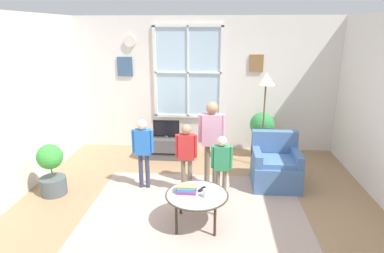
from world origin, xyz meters
name	(u,v)px	position (x,y,z in m)	size (l,w,h in m)	color
ground_plane	(195,215)	(0.00, 0.00, -0.01)	(6.06, 6.06, 0.02)	#9E7A56
back_wall	(203,84)	(-0.02, 2.79, 1.40)	(5.46, 0.17, 2.78)	silver
area_rug	(196,210)	(0.01, 0.11, 0.00)	(3.12, 2.37, 0.01)	tan
tv_stand	(167,147)	(-0.72, 2.11, 0.21)	(1.04, 0.44, 0.42)	#4C4C51
television	(166,129)	(-0.72, 2.10, 0.61)	(0.52, 0.08, 0.36)	#4C4C4C
armchair	(275,167)	(1.27, 1.03, 0.33)	(0.76, 0.74, 0.87)	#476B9E
coffee_table	(197,196)	(0.04, -0.25, 0.42)	(0.83, 0.83, 0.45)	#99B2B7
book_stack	(186,189)	(-0.10, -0.20, 0.50)	(0.27, 0.18, 0.10)	#A4367F
cup	(206,193)	(0.17, -0.31, 0.50)	(0.08, 0.08, 0.10)	white
remote_near_books	(202,189)	(0.10, -0.12, 0.46)	(0.04, 0.14, 0.02)	black
person_red_shirt	(186,151)	(-0.18, 0.64, 0.71)	(0.34, 0.16, 1.13)	#726656
person_pink_shirt	(212,135)	(0.21, 0.90, 0.90)	(0.43, 0.20, 1.44)	#726656
person_blue_shirt	(143,146)	(-0.89, 0.76, 0.73)	(0.35, 0.16, 1.16)	#333851
person_green_shirt	(222,162)	(0.37, 0.38, 0.66)	(0.32, 0.14, 1.05)	#726656
potted_plant_by_window	(262,129)	(1.19, 2.28, 0.60)	(0.49, 0.49, 0.93)	#4C565B
potted_plant_corner	(51,169)	(-2.28, 0.43, 0.42)	(0.40, 0.40, 0.83)	#4C565B
floor_lamp	(266,89)	(1.14, 1.81, 1.50)	(0.32, 0.32, 1.79)	black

